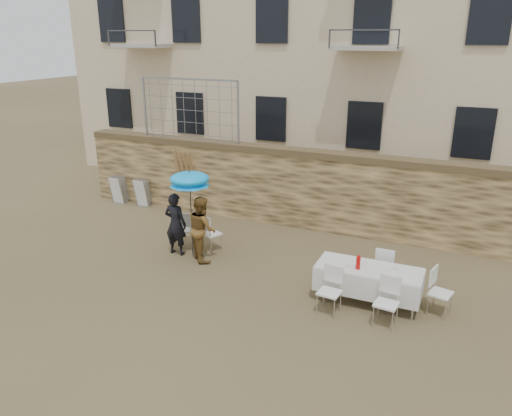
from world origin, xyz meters
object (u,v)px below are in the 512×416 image
at_px(banquet_table, 369,270).
at_px(table_chair_front_left, 329,291).
at_px(chair_stack_right, 145,191).
at_px(umbrella, 190,181).
at_px(soda_bottle, 358,263).
at_px(table_chair_front_right, 386,303).
at_px(couple_chair_left, 188,228).
at_px(table_chair_back, 385,267).
at_px(table_chair_side, 441,292).
at_px(chair_stack_left, 122,188).
at_px(couple_chair_right, 212,233).
at_px(man_suit, 176,224).
at_px(woman_dress, 202,228).

xyz_separation_m(banquet_table, table_chair_front_left, (-0.60, -0.75, -0.25)).
height_order(banquet_table, chair_stack_right, chair_stack_right).
relative_size(umbrella, table_chair_front_left, 2.12).
height_order(banquet_table, soda_bottle, soda_bottle).
xyz_separation_m(umbrella, table_chair_front_left, (3.89, -1.30, -1.44)).
height_order(umbrella, soda_bottle, umbrella).
xyz_separation_m(table_chair_front_left, table_chair_front_right, (1.10, 0.00, 0.00)).
xyz_separation_m(couple_chair_left, table_chair_back, (5.09, -0.20, 0.00)).
bearing_deg(table_chair_side, couple_chair_left, 95.81).
bearing_deg(couple_chair_left, table_chair_front_left, 155.81).
xyz_separation_m(table_chair_front_right, chair_stack_left, (-9.27, 4.02, -0.02)).
height_order(table_chair_front_right, chair_stack_left, table_chair_front_right).
xyz_separation_m(couple_chair_right, chair_stack_right, (-3.68, 2.27, -0.02)).
xyz_separation_m(man_suit, chair_stack_left, (-3.88, 2.82, -0.34)).
bearing_deg(table_chair_front_right, chair_stack_left, 162.60).
bearing_deg(couple_chair_left, umbrella, 129.64).
height_order(couple_chair_left, soda_bottle, soda_bottle).
relative_size(umbrella, table_chair_front_right, 2.12).
relative_size(man_suit, table_chair_front_right, 1.66).
xyz_separation_m(table_chair_front_left, table_chair_side, (2.00, 0.85, 0.00)).
height_order(table_chair_front_right, table_chair_side, same).
distance_m(woman_dress, soda_bottle, 3.98).
bearing_deg(soda_bottle, woman_dress, 171.34).
relative_size(umbrella, chair_stack_left, 2.21).
xyz_separation_m(couple_chair_left, soda_bottle, (4.69, -1.15, 0.43)).
bearing_deg(couple_chair_left, woman_dress, 141.75).
bearing_deg(soda_bottle, table_chair_side, 8.88).
distance_m(umbrella, table_chair_front_left, 4.34).
bearing_deg(table_chair_side, table_chair_front_left, 126.98).
distance_m(table_chair_front_right, table_chair_back, 1.58).
bearing_deg(couple_chair_right, chair_stack_left, -1.74).
xyz_separation_m(table_chair_back, chair_stack_right, (-8.07, 2.47, -0.02)).
height_order(woman_dress, table_chair_back, woman_dress).
distance_m(couple_chair_right, chair_stack_left, 5.12).
xyz_separation_m(table_chair_front_left, chair_stack_left, (-8.17, 4.02, -0.02)).
distance_m(woman_dress, umbrella, 1.17).
xyz_separation_m(man_suit, table_chair_front_right, (5.39, -1.20, -0.32)).
height_order(couple_chair_right, chair_stack_left, couple_chair_right).
xyz_separation_m(couple_chair_right, table_chair_back, (4.39, -0.20, 0.00)).
height_order(umbrella, banquet_table, umbrella).
bearing_deg(table_chair_back, couple_chair_left, -2.15).
distance_m(table_chair_front_right, table_chair_side, 1.24).
distance_m(table_chair_front_left, table_chair_front_right, 1.10).
height_order(woman_dress, soda_bottle, woman_dress).
xyz_separation_m(man_suit, chair_stack_right, (-2.98, 2.82, -0.34)).
bearing_deg(table_chair_side, chair_stack_right, 85.05).
relative_size(soda_bottle, table_chair_side, 0.27).
distance_m(man_suit, banquet_table, 4.91).
distance_m(woman_dress, chair_stack_left, 5.44).
bearing_deg(woman_dress, table_chair_side, -139.99).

